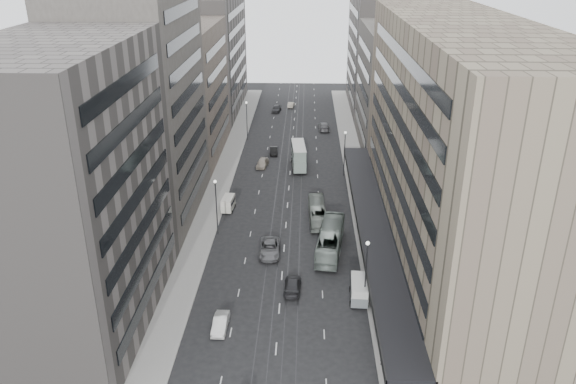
# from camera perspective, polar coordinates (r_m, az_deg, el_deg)

# --- Properties ---
(ground) EXTENTS (220.00, 220.00, 0.00)m
(ground) POSITION_cam_1_polar(r_m,az_deg,el_deg) (70.31, -0.66, -8.92)
(ground) COLOR black
(ground) RESTS_ON ground
(sidewalk_right) EXTENTS (4.00, 125.00, 0.15)m
(sidewalk_right) POSITION_cam_1_polar(r_m,az_deg,el_deg) (104.23, 6.85, 2.20)
(sidewalk_right) COLOR gray
(sidewalk_right) RESTS_ON ground
(sidewalk_left) EXTENTS (4.00, 125.00, 0.15)m
(sidewalk_left) POSITION_cam_1_polar(r_m,az_deg,el_deg) (104.86, -6.34, 2.36)
(sidewalk_left) COLOR gray
(sidewalk_left) RESTS_ON ground
(department_store) EXTENTS (19.20, 60.00, 30.00)m
(department_store) POSITION_cam_1_polar(r_m,az_deg,el_deg) (73.43, 16.59, 4.46)
(department_store) COLOR #7E725C
(department_store) RESTS_ON ground
(building_right_mid) EXTENTS (15.00, 28.00, 24.00)m
(building_right_mid) POSITION_cam_1_polar(r_m,az_deg,el_deg) (115.71, 11.34, 10.26)
(building_right_mid) COLOR #45413C
(building_right_mid) RESTS_ON ground
(building_right_far) EXTENTS (15.00, 32.00, 28.00)m
(building_right_far) POSITION_cam_1_polar(r_m,az_deg,el_deg) (144.44, 9.59, 13.80)
(building_right_far) COLOR #67615D
(building_right_far) RESTS_ON ground
(building_left_a) EXTENTS (15.00, 28.00, 30.00)m
(building_left_a) POSITION_cam_1_polar(r_m,az_deg,el_deg) (61.08, -21.66, -0.07)
(building_left_a) COLOR #67615D
(building_left_a) RESTS_ON ground
(building_left_b) EXTENTS (15.00, 26.00, 34.00)m
(building_left_b) POSITION_cam_1_polar(r_m,az_deg,el_deg) (84.49, -15.03, 8.55)
(building_left_b) COLOR #45413C
(building_left_b) RESTS_ON ground
(building_left_c) EXTENTS (15.00, 28.00, 25.00)m
(building_left_c) POSITION_cam_1_polar(r_m,az_deg,el_deg) (110.90, -10.97, 9.99)
(building_left_c) COLOR #6D5F55
(building_left_c) RESTS_ON ground
(building_left_d) EXTENTS (15.00, 38.00, 28.00)m
(building_left_d) POSITION_cam_1_polar(r_m,az_deg,el_deg) (142.34, -8.19, 13.74)
(building_left_d) COLOR #67615D
(building_left_d) RESTS_ON ground
(lamp_right_near) EXTENTS (0.44, 0.44, 8.32)m
(lamp_right_near) POSITION_cam_1_polar(r_m,az_deg,el_deg) (63.65, 7.96, -7.46)
(lamp_right_near) COLOR #262628
(lamp_right_near) RESTS_ON ground
(lamp_right_far) EXTENTS (0.44, 0.44, 8.32)m
(lamp_right_far) POSITION_cam_1_polar(r_m,az_deg,el_deg) (99.94, 5.78, 4.44)
(lamp_right_far) COLOR #262628
(lamp_right_far) RESTS_ON ground
(lamp_left_near) EXTENTS (0.44, 0.44, 8.32)m
(lamp_left_near) POSITION_cam_1_polar(r_m,az_deg,el_deg) (79.31, -7.32, -0.87)
(lamp_left_near) COLOR #262628
(lamp_left_near) RESTS_ON ground
(lamp_left_far) EXTENTS (0.44, 0.44, 8.32)m
(lamp_left_far) POSITION_cam_1_polar(r_m,az_deg,el_deg) (119.43, -4.21, 7.70)
(lamp_left_far) COLOR #262628
(lamp_left_far) RESTS_ON ground
(bus_near) EXTENTS (4.49, 12.47, 3.40)m
(bus_near) POSITION_cam_1_polar(r_m,az_deg,el_deg) (75.92, 4.32, -4.86)
(bus_near) COLOR gray
(bus_near) RESTS_ON ground
(bus_far) EXTENTS (2.64, 9.86, 2.73)m
(bus_far) POSITION_cam_1_polar(r_m,az_deg,el_deg) (84.28, 2.98, -2.05)
(bus_far) COLOR gray
(bus_far) RESTS_ON ground
(double_decker) EXTENTS (3.08, 8.38, 4.50)m
(double_decker) POSITION_cam_1_polar(r_m,az_deg,el_deg) (104.10, 1.09, 3.73)
(double_decker) COLOR gray
(double_decker) RESTS_ON ground
(vw_microbus) EXTENTS (2.32, 4.70, 2.48)m
(vw_microbus) POSITION_cam_1_polar(r_m,az_deg,el_deg) (66.58, 7.24, -9.77)
(vw_microbus) COLOR slate
(vw_microbus) RESTS_ON ground
(panel_van) EXTENTS (2.00, 3.68, 2.24)m
(panel_van) POSITION_cam_1_polar(r_m,az_deg,el_deg) (87.87, -6.11, -1.13)
(panel_van) COLOR beige
(panel_van) RESTS_ON ground
(sedan_1) EXTENTS (1.55, 4.26, 1.39)m
(sedan_1) POSITION_cam_1_polar(r_m,az_deg,el_deg) (62.35, -6.88, -13.11)
(sedan_1) COLOR silver
(sedan_1) RESTS_ON ground
(sedan_2) EXTENTS (2.94, 6.02, 1.65)m
(sedan_2) POSITION_cam_1_polar(r_m,az_deg,el_deg) (75.49, -1.88, -5.74)
(sedan_2) COLOR slate
(sedan_2) RESTS_ON ground
(sedan_3) EXTENTS (2.13, 4.96, 1.42)m
(sedan_3) POSITION_cam_1_polar(r_m,az_deg,el_deg) (68.08, 0.46, -9.41)
(sedan_3) COLOR #242426
(sedan_3) RESTS_ON ground
(sedan_4) EXTENTS (2.41, 4.80, 1.57)m
(sedan_4) POSITION_cam_1_polar(r_m,az_deg,el_deg) (105.27, -2.62, 2.99)
(sedan_4) COLOR gray
(sedan_4) RESTS_ON ground
(sedan_5) EXTENTS (1.67, 4.24, 1.37)m
(sedan_5) POSITION_cam_1_polar(r_m,az_deg,el_deg) (111.81, -1.46, 4.21)
(sedan_5) COLOR black
(sedan_5) RESTS_ON ground
(sedan_6) EXTENTS (2.59, 5.12, 1.39)m
(sedan_6) POSITION_cam_1_polar(r_m,az_deg,el_deg) (110.95, 1.15, 4.06)
(sedan_6) COLOR silver
(sedan_6) RESTS_ON ground
(sedan_7) EXTENTS (2.69, 5.96, 1.69)m
(sedan_7) POSITION_cam_1_polar(r_m,az_deg,el_deg) (127.35, 3.65, 6.68)
(sedan_7) COLOR #505052
(sedan_7) RESTS_ON ground
(sedan_8) EXTENTS (2.50, 5.02, 1.64)m
(sedan_8) POSITION_cam_1_polar(r_m,az_deg,el_deg) (141.84, -1.18, 8.48)
(sedan_8) COLOR #28282A
(sedan_8) RESTS_ON ground
(sedan_9) EXTENTS (1.81, 4.14, 1.32)m
(sedan_9) POSITION_cam_1_polar(r_m,az_deg,el_deg) (146.21, 0.32, 8.88)
(sedan_9) COLOR #A19785
(sedan_9) RESTS_ON ground
(pedestrian) EXTENTS (0.74, 0.67, 1.71)m
(pedestrian) POSITION_cam_1_polar(r_m,az_deg,el_deg) (57.96, 9.59, -16.20)
(pedestrian) COLOR black
(pedestrian) RESTS_ON sidewalk_right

